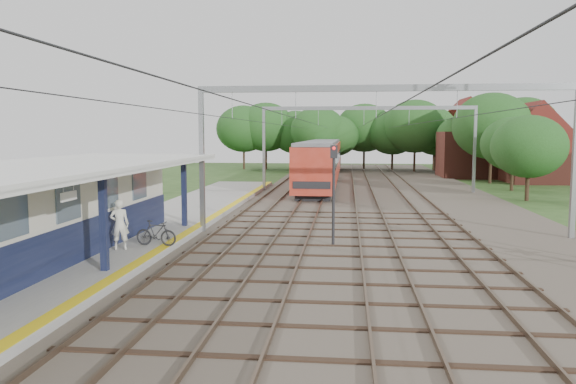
{
  "coord_description": "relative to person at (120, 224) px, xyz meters",
  "views": [
    {
      "loc": [
        1.92,
        -11.17,
        4.78
      ],
      "look_at": [
        -1.31,
        19.21,
        1.6
      ],
      "focal_mm": 35.0,
      "sensor_mm": 36.0,
      "label": 1
    }
  ],
  "objects": [
    {
      "name": "ballast_bed",
      "position": [
        10.75,
        20.73,
        -1.27
      ],
      "size": [
        18.0,
        90.0,
        0.1
      ],
      "primitive_type": "cube",
      "color": "#473D33",
      "rests_on": "ground"
    },
    {
      "name": "platform",
      "position": [
        -0.75,
        4.73,
        -1.15
      ],
      "size": [
        5.0,
        52.0,
        0.35
      ],
      "primitive_type": "cube",
      "color": "gray",
      "rests_on": "ground"
    },
    {
      "name": "house_far",
      "position": [
        22.75,
        42.73,
        1.91
      ],
      "size": [
        8.0,
        6.12,
        8.66
      ],
      "color": "brown",
      "rests_on": "ground"
    },
    {
      "name": "yellow_stripe",
      "position": [
        1.5,
        4.73,
        -0.97
      ],
      "size": [
        0.45,
        52.0,
        0.01
      ],
      "primitive_type": "cube",
      "color": "yellow",
      "rests_on": "platform"
    },
    {
      "name": "tree_band",
      "position": [
        10.6,
        47.85,
        3.6
      ],
      "size": [
        31.72,
        30.88,
        8.82
      ],
      "color": "#382619",
      "rests_on": "ground"
    },
    {
      "name": "rail_tracks",
      "position": [
        8.25,
        20.73,
        -1.15
      ],
      "size": [
        11.8,
        88.0,
        0.15
      ],
      "color": "brown",
      "rests_on": "ballast_bed"
    },
    {
      "name": "person",
      "position": [
        0.0,
        0.0,
        0.0
      ],
      "size": [
        0.82,
        0.67,
        1.94
      ],
      "primitive_type": "imported",
      "rotation": [
        0.0,
        0.0,
        3.48
      ],
      "color": "silver",
      "rests_on": "platform"
    },
    {
      "name": "ground",
      "position": [
        6.75,
        -9.27,
        -1.32
      ],
      "size": [
        160.0,
        160.0,
        0.0
      ],
      "primitive_type": "plane",
      "color": "#2D4C1E",
      "rests_on": "ground"
    },
    {
      "name": "bicycle",
      "position": [
        1.15,
        0.81,
        -0.46
      ],
      "size": [
        1.73,
        0.65,
        1.02
      ],
      "primitive_type": "imported",
      "rotation": [
        0.0,
        0.0,
        1.47
      ],
      "color": "black",
      "rests_on": "platform"
    },
    {
      "name": "signal_post",
      "position": [
        8.1,
        3.0,
        1.38
      ],
      "size": [
        0.31,
        0.27,
        4.3
      ],
      "rotation": [
        0.0,
        0.0,
        0.09
      ],
      "color": "black",
      "rests_on": "ground"
    },
    {
      "name": "train",
      "position": [
        6.25,
        36.63,
        0.92
      ],
      "size": [
        3.08,
        38.32,
        4.03
      ],
      "color": "black",
      "rests_on": "ballast_bed"
    },
    {
      "name": "catenary_system",
      "position": [
        10.14,
        16.01,
        4.19
      ],
      "size": [
        17.22,
        88.0,
        7.0
      ],
      "color": "gray",
      "rests_on": "ground"
    },
    {
      "name": "station_building",
      "position": [
        -2.13,
        -2.27,
        0.72
      ],
      "size": [
        3.41,
        18.0,
        3.4
      ],
      "color": "beige",
      "rests_on": "platform"
    },
    {
      "name": "canopy",
      "position": [
        -1.02,
        -3.27,
        2.32
      ],
      "size": [
        6.4,
        20.0,
        3.44
      ],
      "color": "#101634",
      "rests_on": "platform"
    },
    {
      "name": "house_near",
      "position": [
        27.75,
        36.73,
        1.67
      ],
      "size": [
        7.0,
        6.12,
        7.89
      ],
      "color": "brown",
      "rests_on": "ground"
    }
  ]
}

